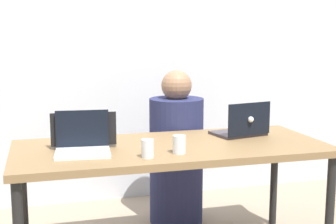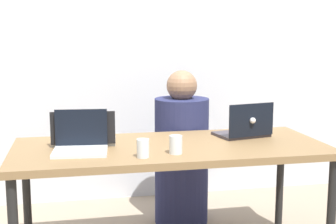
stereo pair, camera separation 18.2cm
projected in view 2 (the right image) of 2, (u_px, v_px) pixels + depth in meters
The scene contains 8 objects.
back_wall at pixel (140, 40), 3.76m from camera, with size 4.63×0.10×2.58m, color silver.
desk at pixel (171, 155), 2.69m from camera, with size 1.78×0.76×0.71m.
person_at_center at pixel (181, 156), 3.32m from camera, with size 0.42×0.42×1.09m.
laptop_back_left at pixel (84, 137), 2.69m from camera, with size 0.38×0.25×0.20m.
laptop_back_right at pixel (244, 129), 2.89m from camera, with size 0.35×0.29×0.22m.
laptop_front_left at pixel (81, 143), 2.52m from camera, with size 0.31×0.27×0.22m.
water_glass_left at pixel (143, 150), 2.40m from camera, with size 0.06×0.06×0.10m.
water_glass_center at pixel (176, 146), 2.48m from camera, with size 0.07×0.07×0.10m.
Camera 2 is at (-0.54, -2.56, 1.32)m, focal length 50.00 mm.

